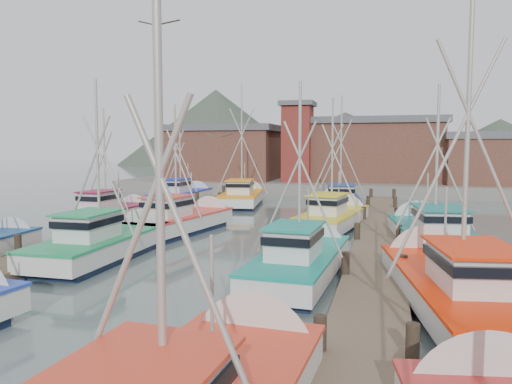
% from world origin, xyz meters
% --- Properties ---
extents(ground, '(260.00, 260.00, 0.00)m').
position_xyz_m(ground, '(0.00, 0.00, 0.00)').
color(ground, '#536360').
rests_on(ground, ground).
extents(dock_left, '(2.30, 46.00, 1.50)m').
position_xyz_m(dock_left, '(-7.00, 4.04, 0.21)').
color(dock_left, brown).
rests_on(dock_left, ground).
extents(dock_right, '(2.30, 46.00, 1.50)m').
position_xyz_m(dock_right, '(7.00, 4.04, 0.21)').
color(dock_right, brown).
rests_on(dock_right, ground).
extents(quay, '(44.00, 16.00, 1.20)m').
position_xyz_m(quay, '(0.00, 37.00, 0.60)').
color(quay, slate).
rests_on(quay, ground).
extents(shed_left, '(12.72, 8.48, 6.20)m').
position_xyz_m(shed_left, '(-11.00, 35.00, 4.34)').
color(shed_left, brown).
rests_on(shed_left, quay).
extents(shed_center, '(14.84, 9.54, 6.90)m').
position_xyz_m(shed_center, '(6.00, 37.00, 4.69)').
color(shed_center, brown).
rests_on(shed_center, quay).
extents(shed_right, '(8.48, 6.36, 5.20)m').
position_xyz_m(shed_right, '(17.00, 34.00, 3.84)').
color(shed_right, brown).
rests_on(shed_right, quay).
extents(lookout_tower, '(3.60, 3.60, 8.50)m').
position_xyz_m(lookout_tower, '(-2.00, 33.00, 5.55)').
color(lookout_tower, maroon).
rests_on(lookout_tower, quay).
extents(distant_hills, '(175.00, 140.00, 42.00)m').
position_xyz_m(distant_hills, '(-12.76, 122.59, 0.00)').
color(distant_hills, '#465244').
rests_on(distant_hills, ground).
extents(boat_4, '(3.47, 8.92, 8.59)m').
position_xyz_m(boat_4, '(-4.69, -0.21, 0.68)').
color(boat_4, '#111D39').
rests_on(boat_4, ground).
extents(boat_5, '(3.21, 8.46, 7.97)m').
position_xyz_m(boat_5, '(4.37, -1.57, 0.68)').
color(boat_5, '#111D39').
rests_on(boat_5, ground).
extents(boat_7, '(4.69, 10.28, 11.03)m').
position_xyz_m(boat_7, '(9.46, -3.63, 0.69)').
color(boat_7, '#111D39').
rests_on(boat_7, ground).
extents(boat_8, '(4.14, 9.26, 8.09)m').
position_xyz_m(boat_8, '(-4.06, 6.77, 0.68)').
color(boat_8, '#111D39').
rests_on(boat_8, ground).
extents(boat_9, '(4.03, 9.17, 8.56)m').
position_xyz_m(boat_9, '(4.34, 10.22, 0.68)').
color(boat_9, '#111D39').
rests_on(boat_9, ground).
extents(boat_10, '(3.24, 8.04, 7.93)m').
position_xyz_m(boat_10, '(-9.75, 8.52, 0.68)').
color(boat_10, '#111D39').
rests_on(boat_10, ground).
extents(boat_11, '(4.31, 10.16, 8.78)m').
position_xyz_m(boat_11, '(9.51, 5.58, 0.68)').
color(boat_11, '#111D39').
rests_on(boat_11, ground).
extents(boat_12, '(4.41, 10.04, 11.07)m').
position_xyz_m(boat_12, '(-4.57, 20.98, 0.69)').
color(boat_12, '#111D39').
rests_on(boat_12, ground).
extents(boat_13, '(3.99, 9.55, 9.52)m').
position_xyz_m(boat_13, '(3.94, 18.19, 0.68)').
color(boat_13, '#111D39').
rests_on(boat_13, ground).
extents(boat_14, '(3.09, 8.68, 7.31)m').
position_xyz_m(boat_14, '(-9.84, 20.51, 0.68)').
color(boat_14, '#111D39').
rests_on(boat_14, ground).
extents(gull_near, '(1.55, 0.65, 0.24)m').
position_xyz_m(gull_near, '(-0.60, -3.19, 9.35)').
color(gull_near, gray).
rests_on(gull_near, ground).
extents(gull_far, '(1.54, 0.66, 0.24)m').
position_xyz_m(gull_far, '(-0.75, 3.74, 5.52)').
color(gull_far, gray).
rests_on(gull_far, ground).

